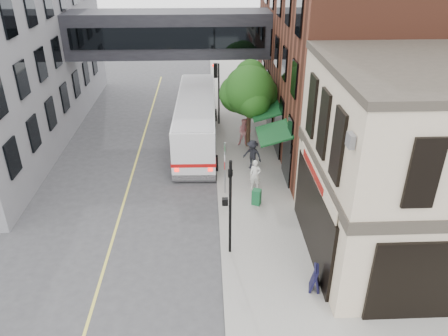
{
  "coord_description": "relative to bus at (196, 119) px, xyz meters",
  "views": [
    {
      "loc": [
        -0.51,
        -13.3,
        12.45
      ],
      "look_at": [
        0.2,
        3.42,
        3.58
      ],
      "focal_mm": 35.0,
      "sensor_mm": 36.0,
      "label": 1
    }
  ],
  "objects": [
    {
      "name": "ground",
      "position": [
        1.21,
        -14.04,
        -1.72
      ],
      "size": [
        120.0,
        120.0,
        0.0
      ],
      "primitive_type": "plane",
      "color": "#38383A",
      "rests_on": "ground"
    },
    {
      "name": "sidewalk_main",
      "position": [
        3.21,
        -0.04,
        -1.65
      ],
      "size": [
        4.0,
        60.0,
        0.15
      ],
      "primitive_type": "cube",
      "color": "gray",
      "rests_on": "ground"
    },
    {
      "name": "corner_building",
      "position": [
        10.18,
        -12.04,
        2.49
      ],
      "size": [
        10.19,
        8.12,
        8.45
      ],
      "color": "beige",
      "rests_on": "ground"
    },
    {
      "name": "brick_building",
      "position": [
        11.19,
        0.95,
        5.26
      ],
      "size": [
        13.76,
        18.0,
        14.0
      ],
      "color": "#5A2B1C",
      "rests_on": "ground"
    },
    {
      "name": "skyway_bridge",
      "position": [
        -1.79,
        3.96,
        4.78
      ],
      "size": [
        14.0,
        3.18,
        3.0
      ],
      "color": "black",
      "rests_on": "ground"
    },
    {
      "name": "traffic_signal_near",
      "position": [
        1.58,
        -12.04,
        1.26
      ],
      "size": [
        0.44,
        0.22,
        4.6
      ],
      "color": "black",
      "rests_on": "sidewalk_main"
    },
    {
      "name": "traffic_signal_far",
      "position": [
        1.47,
        2.96,
        1.61
      ],
      "size": [
        0.53,
        0.28,
        4.5
      ],
      "color": "black",
      "rests_on": "sidewalk_main"
    },
    {
      "name": "street_sign_pole",
      "position": [
        1.6,
        -7.04,
        0.21
      ],
      "size": [
        0.08,
        0.75,
        3.0
      ],
      "color": "gray",
      "rests_on": "sidewalk_main"
    },
    {
      "name": "street_tree",
      "position": [
        3.4,
        -0.82,
        2.19
      ],
      "size": [
        3.8,
        3.2,
        5.6
      ],
      "color": "#382619",
      "rests_on": "sidewalk_main"
    },
    {
      "name": "lane_marking",
      "position": [
        -3.79,
        -4.04,
        -1.72
      ],
      "size": [
        0.12,
        40.0,
        0.01
      ],
      "primitive_type": "cube",
      "color": "#D8CC4C",
      "rests_on": "ground"
    },
    {
      "name": "bus",
      "position": [
        0.0,
        0.0,
        0.0
      ],
      "size": [
        2.94,
        11.48,
        3.08
      ],
      "color": "white",
      "rests_on": "ground"
    },
    {
      "name": "pedestrian_a",
      "position": [
        3.28,
        -6.62,
        -0.73
      ],
      "size": [
        0.69,
        0.54,
        1.69
      ],
      "primitive_type": "imported",
      "rotation": [
        0.0,
        0.0,
        -0.23
      ],
      "color": "white",
      "rests_on": "sidewalk_main"
    },
    {
      "name": "pedestrian_b",
      "position": [
        3.17,
        -0.95,
        -0.65
      ],
      "size": [
        0.96,
        0.78,
        1.85
      ],
      "primitive_type": "imported",
      "rotation": [
        0.0,
        0.0,
        -0.1
      ],
      "color": "pink",
      "rests_on": "sidewalk_main"
    },
    {
      "name": "pedestrian_c",
      "position": [
        3.35,
        -4.26,
        -0.66
      ],
      "size": [
        1.36,
        1.21,
        1.82
      ],
      "primitive_type": "imported",
      "rotation": [
        0.0,
        0.0,
        -0.57
      ],
      "color": "black",
      "rests_on": "sidewalk_main"
    },
    {
      "name": "newspaper_box",
      "position": [
        3.19,
        -8.23,
        -1.15
      ],
      "size": [
        0.54,
        0.52,
        0.85
      ],
      "primitive_type": "cube",
      "rotation": [
        0.0,
        0.0,
        -0.43
      ],
      "color": "#14592F",
      "rests_on": "sidewalk_main"
    },
    {
      "name": "sandwich_board",
      "position": [
        4.81,
        -14.5,
        -1.04
      ],
      "size": [
        0.51,
        0.67,
        1.07
      ],
      "primitive_type": "cube",
      "rotation": [
        0.0,
        0.0,
        -0.23
      ],
      "color": "black",
      "rests_on": "sidewalk_main"
    }
  ]
}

